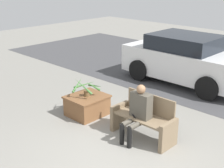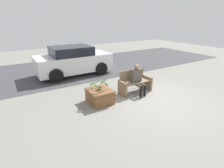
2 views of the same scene
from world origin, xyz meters
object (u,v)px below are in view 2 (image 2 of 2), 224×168
(planter_box, at_px, (100,96))
(parked_car, at_px, (73,61))
(bench, at_px, (135,82))
(person_seated, at_px, (137,78))
(potted_plant, at_px, (99,84))

(planter_box, xyz_separation_m, parked_car, (0.42, 3.91, 0.51))
(planter_box, bearing_deg, bench, 3.81)
(parked_car, bearing_deg, bench, -70.93)
(person_seated, height_order, planter_box, person_seated)
(bench, height_order, person_seated, person_seated)
(bench, distance_m, person_seated, 0.32)
(planter_box, distance_m, parked_car, 3.96)
(bench, height_order, potted_plant, potted_plant)
(planter_box, bearing_deg, potted_plant, 132.69)
(bench, xyz_separation_m, planter_box, (-1.73, -0.12, -0.15))
(planter_box, bearing_deg, person_seated, -2.43)
(bench, height_order, parked_car, parked_car)
(person_seated, bearing_deg, potted_plant, 176.95)
(bench, bearing_deg, parked_car, 109.07)
(bench, bearing_deg, potted_plant, -176.86)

